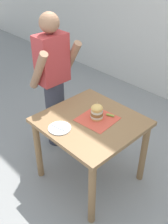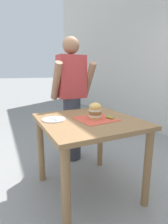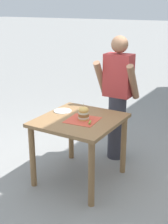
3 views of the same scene
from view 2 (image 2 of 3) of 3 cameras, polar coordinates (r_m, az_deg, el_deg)
ground_plane at (r=2.06m, az=1.34°, el=-24.29°), size 80.00×80.00×0.00m
patio_table at (r=1.74m, az=1.45°, el=-6.77°), size 0.91×0.95×0.80m
serving_paper at (r=1.70m, az=3.73°, el=-2.28°), size 0.38×0.38×0.00m
sandwich at (r=1.69m, az=3.69°, el=0.45°), size 0.13×0.13×0.19m
pickle_spear at (r=1.71m, az=8.46°, el=-1.77°), size 0.05×0.08×0.02m
side_plate_with_forks at (r=1.68m, az=-9.78°, el=-2.43°), size 0.22×0.22×0.02m
diner_across_table at (r=2.41m, az=-3.97°, el=4.32°), size 0.55×0.35×1.69m
building_wall at (r=4.70m, az=19.86°, el=30.58°), size 0.30×10.00×5.45m
parked_car_near_curb at (r=13.48m, az=11.78°, el=10.35°), size 4.28×1.99×1.60m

